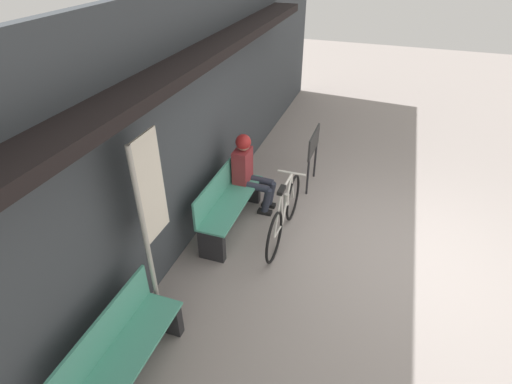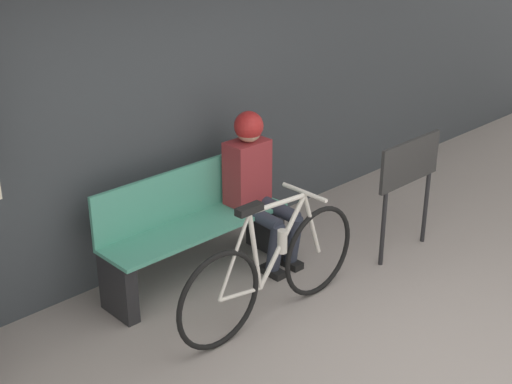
{
  "view_description": "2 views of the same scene",
  "coord_description": "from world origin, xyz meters",
  "px_view_note": "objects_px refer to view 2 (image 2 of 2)",
  "views": [
    {
      "loc": [
        -4.44,
        0.44,
        3.7
      ],
      "look_at": [
        -0.23,
        1.89,
        0.75
      ],
      "focal_mm": 28.0,
      "sensor_mm": 36.0,
      "label": 1
    },
    {
      "loc": [
        -3.15,
        -1.51,
        2.85
      ],
      "look_at": [
        0.07,
        1.86,
        0.81
      ],
      "focal_mm": 50.0,
      "sensor_mm": 36.0,
      "label": 2
    }
  ],
  "objects_px": {
    "park_bench_near": "(193,230)",
    "bicycle": "(272,269)",
    "signboard": "(409,172)",
    "person_seated": "(256,177)"
  },
  "relations": [
    {
      "from": "park_bench_near",
      "to": "bicycle",
      "type": "bearing_deg",
      "value": -87.2
    },
    {
      "from": "bicycle",
      "to": "signboard",
      "type": "distance_m",
      "value": 1.51
    },
    {
      "from": "person_seated",
      "to": "park_bench_near",
      "type": "bearing_deg",
      "value": 169.03
    },
    {
      "from": "bicycle",
      "to": "signboard",
      "type": "xyz_separation_m",
      "value": [
        1.47,
        -0.07,
        0.34
      ]
    },
    {
      "from": "park_bench_near",
      "to": "bicycle",
      "type": "xyz_separation_m",
      "value": [
        0.04,
        -0.82,
        -0.02
      ]
    },
    {
      "from": "park_bench_near",
      "to": "person_seated",
      "type": "distance_m",
      "value": 0.65
    },
    {
      "from": "park_bench_near",
      "to": "person_seated",
      "type": "height_order",
      "value": "person_seated"
    },
    {
      "from": "person_seated",
      "to": "signboard",
      "type": "xyz_separation_m",
      "value": [
        0.95,
        -0.78,
        0.02
      ]
    },
    {
      "from": "signboard",
      "to": "bicycle",
      "type": "bearing_deg",
      "value": 177.25
    },
    {
      "from": "park_bench_near",
      "to": "bicycle",
      "type": "relative_size",
      "value": 0.93
    }
  ]
}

